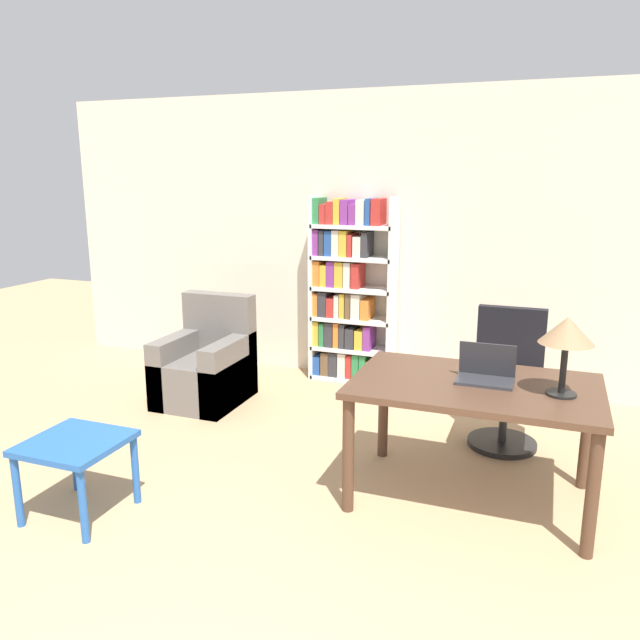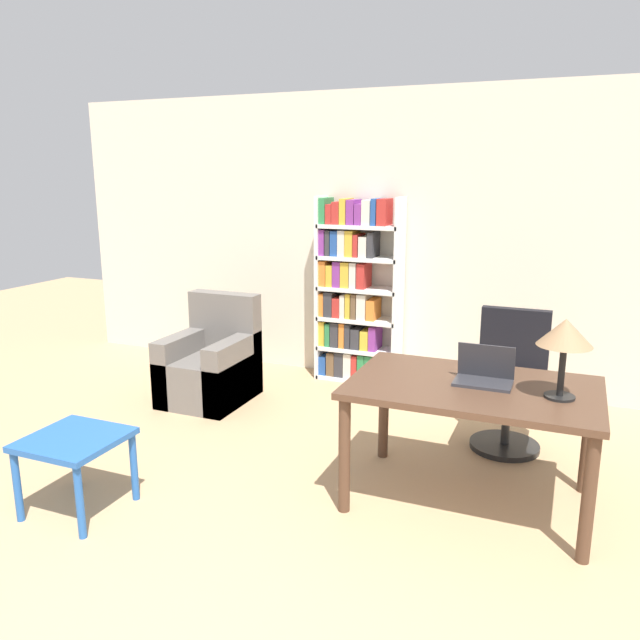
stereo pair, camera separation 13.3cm
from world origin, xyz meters
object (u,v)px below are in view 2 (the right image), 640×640
Objects in this scene: laptop at (484,375)px; bookshelf at (354,295)px; desk at (472,400)px; table_lamp at (565,335)px; armchair at (211,367)px; office_chair at (510,386)px; side_table_blue at (75,449)px.

bookshelf is at bearing 128.24° from laptop.
bookshelf is at bearing 126.50° from desk.
bookshelf reaches higher than laptop.
bookshelf reaches higher than table_lamp.
armchair is 1.49m from bookshelf.
desk is at bearing -21.13° from armchair.
table_lamp is 3.13m from armchair.
desk is 1.44× the size of office_chair.
armchair is (-0.28, 1.91, -0.09)m from side_table_blue.
bookshelf is (-1.42, 1.92, 0.19)m from desk.
table_lamp is at bearing -70.52° from office_chair.
side_table_blue is 3.02m from bookshelf.
table_lamp is at bearing -5.09° from desk.
office_chair is at bearing 109.48° from table_lamp.
side_table_blue is 1.93m from armchair.
laptop is 2.43m from side_table_blue.
laptop is 0.53m from table_lamp.
armchair is at bearing 161.36° from table_lamp.
bookshelf is at bearing 133.98° from table_lamp.
office_chair is 1.87m from bookshelf.
office_chair is at bearing 85.10° from laptop.
desk is at bearing -53.50° from bookshelf.
table_lamp reaches higher than office_chair.
armchair is (-2.86, 0.97, -0.81)m from table_lamp.
desk reaches higher than side_table_blue.
desk is 1.57× the size of armchair.
desk is at bearing 25.05° from side_table_blue.
bookshelf reaches higher than desk.
table_lamp is 0.85× the size of side_table_blue.
laptop is 0.19× the size of bookshelf.
office_chair is (0.13, 0.94, -0.20)m from desk.
desk is 0.66m from table_lamp.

